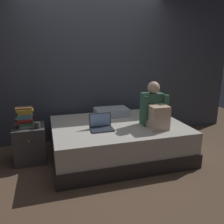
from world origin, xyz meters
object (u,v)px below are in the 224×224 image
laptop (101,125)px  pillow (111,112)px  bed (118,140)px  mug (38,125)px  person_sitting (154,110)px  nightstand (30,144)px  book_stack (25,117)px

laptop → pillow: size_ratio=0.57×
bed → mug: 1.22m
person_sitting → mug: bearing=169.1°
bed → person_sitting: (0.48, -0.25, 0.51)m
nightstand → mug: bearing=-42.7°
bed → person_sitting: person_sitting is taller
bed → book_stack: size_ratio=6.86×
nightstand → book_stack: 0.42m
nightstand → book_stack: book_stack is taller
nightstand → bed: bearing=-8.1°
laptop → person_sitting: bearing=-6.0°
bed → nightstand: (-1.30, 0.19, 0.01)m
pillow → book_stack: bearing=-168.3°
person_sitting → laptop: size_ratio=2.05×
person_sitting → book_stack: person_sitting is taller
pillow → book_stack: 1.40m
person_sitting → laptop: bearing=174.0°
book_stack → person_sitting: bearing=-13.0°
bed → laptop: size_ratio=6.25×
book_stack → mug: size_ratio=3.24×
pillow → book_stack: (-1.37, -0.28, 0.10)m
bed → laptop: 0.47m
bed → book_stack: book_stack is taller
person_sitting → nightstand: bearing=166.2°
bed → person_sitting: 0.75m
person_sitting → pillow: (-0.45, 0.70, -0.19)m
laptop → book_stack: book_stack is taller
nightstand → pillow: (1.33, 0.26, 0.31)m
laptop → mug: size_ratio=3.56×
nightstand → person_sitting: 1.90m
pillow → book_stack: size_ratio=1.92×
laptop → mug: bearing=164.9°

